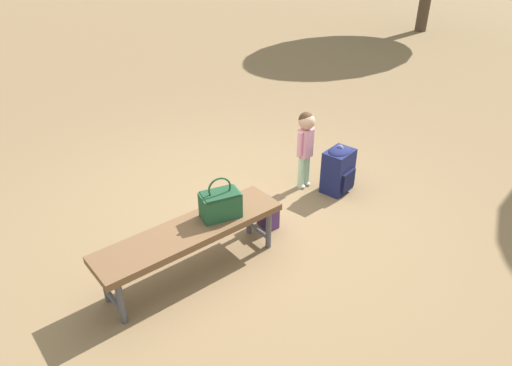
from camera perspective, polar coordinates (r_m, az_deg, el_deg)
ground_plane at (r=4.62m, az=-2.26°, el=-4.15°), size 40.00×40.00×0.00m
park_bench at (r=3.77m, az=-7.97°, el=-6.22°), size 1.65×0.85×0.45m
handbag at (r=3.78m, az=-4.40°, el=-2.52°), size 0.37×0.32×0.37m
child_standing at (r=4.89m, az=6.12°, el=5.46°), size 0.23×0.18×0.86m
backpack_large at (r=4.99m, az=10.08°, el=1.80°), size 0.35×0.31×0.54m
backpack_small at (r=4.41m, az=1.49°, el=-3.57°), size 0.21×0.23×0.32m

